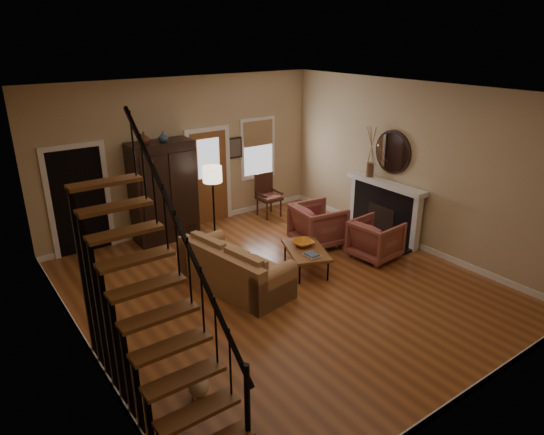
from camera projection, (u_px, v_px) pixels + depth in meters
room at (207, 184)px, 8.99m from camera, size 7.00×7.33×3.30m
staircase at (150, 279)px, 5.34m from camera, size 0.94×2.80×3.20m
fireplace at (385, 204)px, 10.24m from camera, size 0.33×1.95×2.30m
armoire at (163, 191)px, 10.04m from camera, size 1.30×0.60×2.10m
vase_a at (144, 138)px, 9.36m from camera, size 0.24×0.24×0.25m
vase_b at (163, 137)px, 9.58m from camera, size 0.20×0.20×0.21m
sofa at (236, 266)px, 8.31m from camera, size 1.22×2.18×0.77m
coffee_table at (306, 259)px, 8.95m from camera, size 1.03×1.29×0.43m
bowl at (303, 243)px, 9.00m from camera, size 0.38×0.38×0.09m
books at (312, 255)px, 8.57m from camera, size 0.21×0.28×0.05m
armchair_left at (376, 239)px, 9.38m from camera, size 0.93×0.90×0.78m
armchair_right at (318, 225)px, 9.95m from camera, size 1.08×1.06×0.87m
floor_lamp at (214, 206)px, 9.82m from camera, size 0.41×0.41×1.67m
side_chair at (269, 196)px, 11.48m from camera, size 0.54×0.54×1.02m
dog at (198, 386)px, 5.85m from camera, size 0.41×0.49×0.31m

